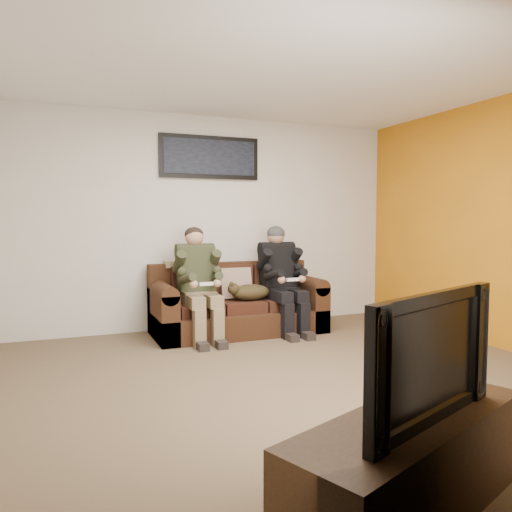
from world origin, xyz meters
name	(u,v)px	position (x,y,z in m)	size (l,w,h in m)	color
floor	(285,379)	(0.00, 0.00, 0.00)	(5.00, 5.00, 0.00)	brown
ceiling	(287,62)	(0.00, 0.00, 2.60)	(5.00, 5.00, 0.00)	silver
wall_back	(208,223)	(0.00, 2.25, 1.30)	(5.00, 5.00, 0.00)	beige
wall_right	(510,223)	(2.50, 0.00, 1.30)	(4.50, 4.50, 0.00)	beige
accent_wall_right	(509,223)	(2.49, 0.00, 1.30)	(4.50, 4.50, 0.00)	#C17313
sofa	(237,306)	(0.22, 1.82, 0.31)	(1.99, 0.86, 0.81)	#361D10
throw_pillow	(235,283)	(0.22, 1.86, 0.58)	(0.38, 0.11, 0.36)	#9D7A66
throw_blanket	(182,264)	(-0.38, 2.07, 0.81)	(0.41, 0.20, 0.07)	#C3BD8F
person_left	(198,277)	(-0.29, 1.66, 0.69)	(0.51, 0.87, 1.25)	#7F6D4F
person_right	(281,273)	(0.73, 1.66, 0.70)	(0.51, 0.86, 1.26)	black
cat	(249,292)	(0.31, 1.65, 0.50)	(0.66, 0.26, 0.24)	#46381B
framed_poster	(210,157)	(0.02, 2.22, 2.10)	(1.25, 0.05, 0.52)	black
tv_stand	(411,464)	(-0.29, -1.95, 0.22)	(1.43, 0.46, 0.45)	#321F10
television	(413,354)	(-0.29, -1.95, 0.74)	(1.00, 0.13, 0.58)	black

